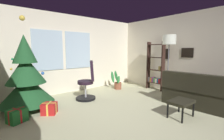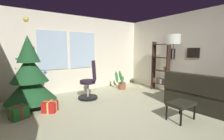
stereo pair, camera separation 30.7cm
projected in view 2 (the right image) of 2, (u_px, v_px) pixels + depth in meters
name	position (u px, v px, depth m)	size (l,w,h in m)	color
ground_plane	(128.00, 117.00, 3.37)	(4.98, 5.19, 0.10)	#C0C097
wall_back_with_windows	(78.00, 54.00, 5.35)	(4.98, 0.12, 2.54)	silver
wall_right_with_frames	(194.00, 55.00, 4.63)	(0.12, 5.19, 2.54)	silver
couch	(221.00, 99.00, 3.57)	(1.82, 2.04, 0.86)	black
footstool	(181.00, 105.00, 3.12)	(0.53, 0.37, 0.36)	black
holiday_tree	(30.00, 78.00, 3.78)	(1.19, 1.19, 2.17)	#4C331E
gift_box_red	(50.00, 107.00, 3.54)	(0.39, 0.38, 0.25)	red
gift_box_green	(19.00, 112.00, 3.19)	(0.39, 0.35, 0.27)	#1E722D
office_chair	(90.00, 84.00, 4.48)	(0.59, 0.58, 1.10)	black
bookshelf	(161.00, 69.00, 5.35)	(0.18, 0.64, 1.69)	#311E18
floor_lamp	(173.00, 44.00, 4.45)	(0.38, 0.38, 1.84)	slate
potted_plant	(121.00, 82.00, 5.61)	(0.43, 0.46, 0.68)	brown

